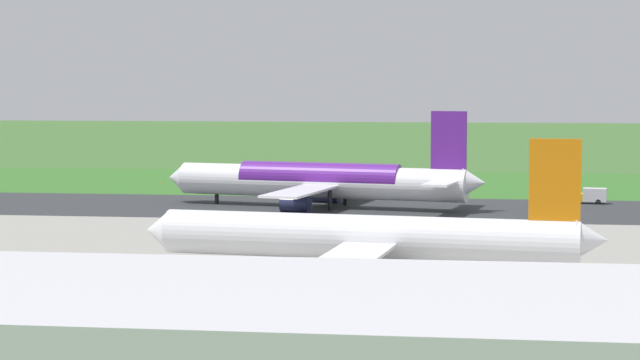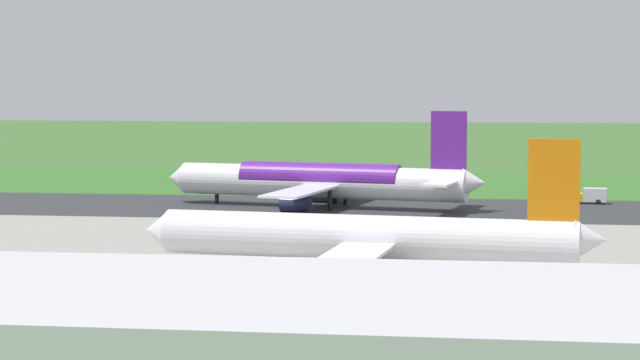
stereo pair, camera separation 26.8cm
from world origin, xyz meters
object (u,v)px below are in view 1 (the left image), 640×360
at_px(airliner_main, 322,181).
at_px(traffic_cone_orange, 162,183).
at_px(service_truck_fuel, 590,196).
at_px(no_stopping_sign, 200,177).
at_px(service_car_followme, 473,237).
at_px(airliner_parked_mid, 369,237).

height_order(airliner_main, traffic_cone_orange, airliner_main).
xyz_separation_m(service_truck_fuel, no_stopping_sign, (73.35, -27.74, 0.02)).
bearing_deg(service_car_followme, service_truck_fuel, -111.65).
relative_size(airliner_parked_mid, traffic_cone_orange, 90.74).
height_order(airliner_parked_mid, traffic_cone_orange, airliner_parked_mid).
bearing_deg(airliner_parked_mid, traffic_cone_orange, -63.39).
bearing_deg(service_truck_fuel, traffic_cone_orange, -17.93).
bearing_deg(no_stopping_sign, service_truck_fuel, 159.29).
relative_size(airliner_parked_mid, service_car_followme, 11.67).
bearing_deg(airliner_main, airliner_parked_mid, 101.83).
xyz_separation_m(service_car_followme, traffic_cone_orange, (61.20, -75.53, -0.57)).
bearing_deg(airliner_main, service_car_followme, 122.53).
relative_size(service_car_followme, no_stopping_sign, 1.79).
distance_m(airliner_main, service_car_followme, 44.89).
bearing_deg(no_stopping_sign, service_car_followme, 124.88).
distance_m(no_stopping_sign, traffic_cone_orange, 7.70).
bearing_deg(traffic_cone_orange, airliner_main, 134.49).
distance_m(airliner_parked_mid, no_stopping_sign, 110.47).
bearing_deg(traffic_cone_orange, service_truck_fuel, 162.07).
bearing_deg(service_truck_fuel, airliner_main, 14.94).
xyz_separation_m(airliner_main, airliner_parked_mid, (-13.07, 62.44, -0.37)).
xyz_separation_m(service_car_followme, service_truck_fuel, (-19.60, -49.38, 0.56)).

